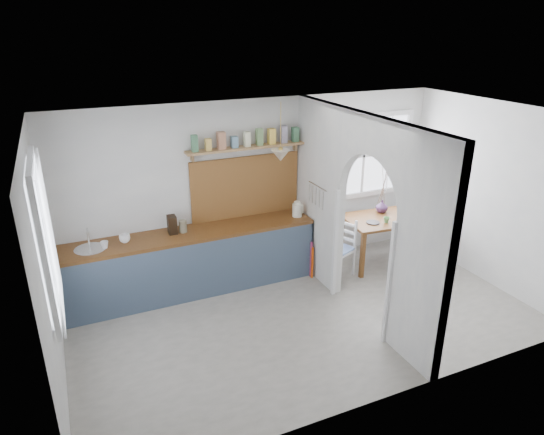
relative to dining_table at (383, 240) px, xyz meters
name	(u,v)px	position (x,y,z in m)	size (l,w,h in m)	color
floor	(306,318)	(-1.85, -0.94, -0.38)	(5.80, 3.20, 0.01)	#9B948A
ceiling	(313,117)	(-1.85, -0.94, 2.22)	(5.80, 3.20, 0.01)	silver
walls	(309,226)	(-1.85, -0.94, 0.92)	(5.81, 3.21, 2.60)	silver
partition	(357,204)	(-1.15, -0.88, 1.07)	(0.12, 3.20, 2.60)	silver
kitchen_window	(42,240)	(-4.72, -0.94, 1.27)	(0.10, 1.16, 1.50)	white
nook_window	(364,156)	(-0.05, 0.62, 1.22)	(1.76, 0.10, 1.30)	white
counter	(192,260)	(-2.98, 0.39, 0.07)	(3.50, 0.60, 0.90)	brown
sink	(91,250)	(-4.28, 0.36, 0.51)	(0.40, 0.40, 0.02)	silver
backsplash	(246,187)	(-2.05, 0.64, 0.97)	(1.65, 0.03, 0.90)	brown
shelf	(247,143)	(-2.05, 0.55, 1.63)	(1.75, 0.20, 0.21)	#A47452
pendant_lamp	(280,155)	(-1.70, 0.21, 1.50)	(0.26, 0.26, 0.16)	beige
utensil_rail	(318,186)	(-1.24, -0.04, 1.07)	(0.02, 0.02, 0.50)	silver
dining_table	(383,240)	(0.00, 0.00, 0.00)	(1.22, 0.82, 0.76)	brown
chair_left	(337,249)	(-0.90, -0.09, 0.06)	(0.41, 0.41, 0.89)	silver
chair_right	(427,226)	(0.90, 0.05, 0.07)	(0.41, 0.41, 0.91)	silver
kettle	(297,209)	(-1.38, 0.30, 0.63)	(0.19, 0.15, 0.23)	silver
mug_a	(105,245)	(-4.10, 0.31, 0.56)	(0.10, 0.10, 0.09)	silver
mug_b	(125,238)	(-3.84, 0.39, 0.57)	(0.14, 0.14, 0.11)	white
knife_block	(172,225)	(-3.21, 0.43, 0.64)	(0.11, 0.16, 0.25)	#322011
jar	(183,226)	(-3.06, 0.41, 0.60)	(0.11, 0.11, 0.17)	#7A735A
towel_magenta	(311,260)	(-1.27, 0.03, -0.11)	(0.02, 0.03, 0.59)	#A7346B
towel_orange	(312,263)	(-1.27, -0.01, -0.13)	(0.02, 0.03, 0.50)	#F3500B
bowl	(409,215)	(0.35, -0.14, 0.42)	(0.30, 0.30, 0.07)	silver
table_cup	(386,220)	(-0.11, -0.17, 0.43)	(0.09, 0.09, 0.09)	#63A45C
plate	(373,222)	(-0.30, -0.11, 0.39)	(0.20, 0.20, 0.02)	black
vase	(382,206)	(0.09, 0.22, 0.48)	(0.19, 0.19, 0.20)	#482952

